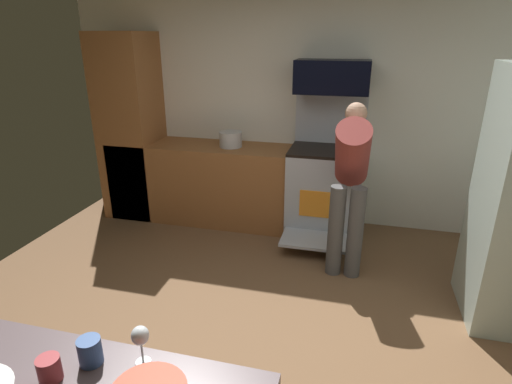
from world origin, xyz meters
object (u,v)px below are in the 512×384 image
object	(u,v)px
oven_range	(324,188)
person_cook	(350,177)
stock_pot	(231,139)
wine_glass_mid	(140,337)
microwave	(332,77)
mug_coffee	(49,369)
mug_tea	(90,351)

from	to	relation	value
oven_range	person_cook	size ratio (longest dim) A/B	1.01
stock_pot	oven_range	bearing A→B (deg)	-0.82
oven_range	stock_pot	size ratio (longest dim) A/B	5.99
wine_glass_mid	stock_pot	size ratio (longest dim) A/B	0.65
microwave	mug_coffee	distance (m)	3.53
person_cook	mug_tea	xyz separation A→B (m)	(-0.87, -2.50, 0.06)
microwave	wine_glass_mid	bearing A→B (deg)	-97.18
microwave	mug_tea	size ratio (longest dim) A/B	7.02
mug_tea	stock_pot	distance (m)	3.24
person_cook	mug_coffee	xyz separation A→B (m)	(-0.96, -2.60, 0.06)
wine_glass_mid	stock_pot	bearing A→B (deg)	101.66
oven_range	wine_glass_mid	world-z (taller)	oven_range
wine_glass_mid	mug_tea	xyz separation A→B (m)	(-0.19, -0.05, -0.07)
oven_range	wine_glass_mid	size ratio (longest dim) A/B	9.16
oven_range	microwave	bearing A→B (deg)	90.00
microwave	stock_pot	bearing A→B (deg)	-175.68
oven_range	mug_tea	distance (m)	3.27
wine_glass_mid	stock_pot	distance (m)	3.22
person_cook	stock_pot	xyz separation A→B (m)	(-1.33, 0.71, 0.09)
person_cook	mug_tea	size ratio (longest dim) A/B	14.19
mug_tea	stock_pot	xyz separation A→B (m)	(-0.46, 3.20, 0.03)
oven_range	person_cook	distance (m)	0.83
mug_coffee	wine_glass_mid	bearing A→B (deg)	28.45
person_cook	mug_tea	distance (m)	2.64
microwave	mug_tea	distance (m)	3.41
person_cook	stock_pot	bearing A→B (deg)	152.02
oven_range	wine_glass_mid	xyz separation A→B (m)	(-0.41, -3.14, 0.51)
person_cook	stock_pot	world-z (taller)	person_cook
oven_range	wine_glass_mid	bearing A→B (deg)	-97.40
microwave	person_cook	size ratio (longest dim) A/B	0.49
wine_glass_mid	mug_coffee	distance (m)	0.33
mug_tea	person_cook	bearing A→B (deg)	70.84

